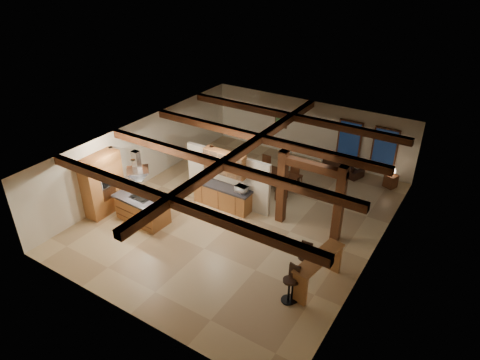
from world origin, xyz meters
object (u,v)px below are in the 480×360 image
object	(u,v)px
kitchen_island	(143,208)
dining_table	(275,181)
sofa	(343,166)
bar_counter	(318,267)

from	to	relation	value
kitchen_island	dining_table	bearing A→B (deg)	57.78
kitchen_island	sofa	distance (m)	9.27
sofa	bar_counter	distance (m)	7.84
dining_table	bar_counter	size ratio (longest dim) A/B	0.90
dining_table	bar_counter	xyz separation A→B (m)	(3.95, -4.58, 0.40)
kitchen_island	dining_table	size ratio (longest dim) A/B	1.09
kitchen_island	dining_table	xyz separation A→B (m)	(3.04, 4.82, -0.18)
bar_counter	sofa	bearing A→B (deg)	104.73
sofa	bar_counter	bearing A→B (deg)	123.83
kitchen_island	bar_counter	size ratio (longest dim) A/B	0.99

